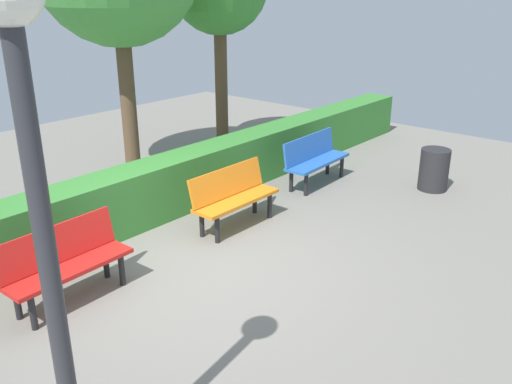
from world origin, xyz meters
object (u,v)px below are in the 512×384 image
(bench_red, at_px, (65,261))
(bench_blue, at_px, (314,157))
(trash_bin, at_px, (434,170))
(lamp_post, at_px, (32,159))
(bench_orange, at_px, (233,195))

(bench_red, bearing_deg, bench_blue, 179.20)
(trash_bin, bearing_deg, bench_blue, -58.27)
(bench_blue, height_order, lamp_post, lamp_post)
(bench_orange, distance_m, lamp_post, 5.02)
(bench_blue, bearing_deg, lamp_post, 18.95)
(bench_blue, xyz_separation_m, bench_orange, (2.26, 0.14, -0.00))
(trash_bin, bearing_deg, bench_red, -15.43)
(bench_orange, bearing_deg, trash_bin, 154.72)
(bench_blue, distance_m, lamp_post, 7.01)
(lamp_post, relative_size, trash_bin, 4.84)
(bench_orange, xyz_separation_m, bench_red, (2.67, -0.05, 0.00))
(bench_red, distance_m, trash_bin, 6.23)
(bench_red, xyz_separation_m, trash_bin, (-6.01, 1.66, -0.12))
(bench_orange, bearing_deg, bench_red, -0.80)
(lamp_post, height_order, trash_bin, lamp_post)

